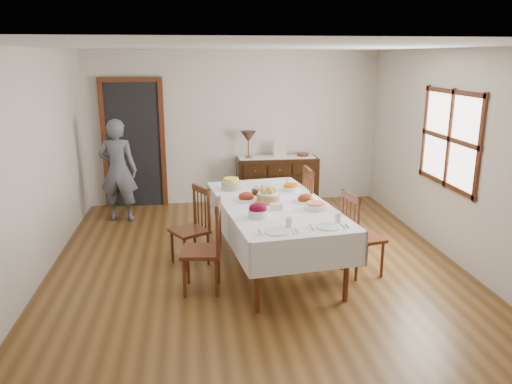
{
  "coord_description": "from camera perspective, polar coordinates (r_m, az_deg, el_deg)",
  "views": [
    {
      "loc": [
        -0.73,
        -5.54,
        2.5
      ],
      "look_at": [
        0.0,
        0.1,
        0.95
      ],
      "focal_mm": 35.0,
      "sensor_mm": 36.0,
      "label": 1
    }
  ],
  "objects": [
    {
      "name": "ground",
      "position": [
        6.12,
        0.12,
        -8.85
      ],
      "size": [
        6.0,
        6.0,
        0.0
      ],
      "primitive_type": "plane",
      "color": "brown"
    },
    {
      "name": "room_shell",
      "position": [
        6.05,
        -1.77,
        7.08
      ],
      "size": [
        5.02,
        6.02,
        2.65
      ],
      "color": "silver",
      "rests_on": "ground"
    },
    {
      "name": "dining_table",
      "position": [
        5.93,
        2.1,
        -2.17
      ],
      "size": [
        1.52,
        2.53,
        0.82
      ],
      "rotation": [
        0.0,
        0.0,
        0.13
      ],
      "color": "white",
      "rests_on": "ground"
    },
    {
      "name": "chair_left_near",
      "position": [
        5.45,
        -5.73,
        -6.18
      ],
      "size": [
        0.47,
        0.47,
        1.02
      ],
      "rotation": [
        0.0,
        0.0,
        -1.69
      ],
      "color": "#512512",
      "rests_on": "ground"
    },
    {
      "name": "chair_left_far",
      "position": [
        6.19,
        -7.23,
        -3.84
      ],
      "size": [
        0.55,
        0.55,
        0.97
      ],
      "rotation": [
        0.0,
        0.0,
        -1.06
      ],
      "color": "#512512",
      "rests_on": "ground"
    },
    {
      "name": "chair_right_near",
      "position": [
        5.95,
        11.72,
        -4.66
      ],
      "size": [
        0.49,
        0.49,
        1.0
      ],
      "rotation": [
        0.0,
        0.0,
        1.77
      ],
      "color": "#512512",
      "rests_on": "ground"
    },
    {
      "name": "chair_right_far",
      "position": [
        6.64,
        7.12,
        -1.87
      ],
      "size": [
        0.47,
        0.47,
        1.11
      ],
      "rotation": [
        0.0,
        0.0,
        1.6
      ],
      "color": "#512512",
      "rests_on": "ground"
    },
    {
      "name": "sideboard",
      "position": [
        8.64,
        2.41,
        1.28
      ],
      "size": [
        1.38,
        0.51,
        0.83
      ],
      "color": "black",
      "rests_on": "ground"
    },
    {
      "name": "person",
      "position": [
        7.97,
        -15.5,
        2.76
      ],
      "size": [
        0.58,
        0.43,
        1.71
      ],
      "primitive_type": "imported",
      "rotation": [
        0.0,
        0.0,
        2.97
      ],
      "color": "#565863",
      "rests_on": "ground"
    },
    {
      "name": "bread_basket",
      "position": [
        5.91,
        1.38,
        -0.49
      ],
      "size": [
        0.27,
        0.27,
        0.18
      ],
      "color": "#98673B",
      "rests_on": "dining_table"
    },
    {
      "name": "egg_basket",
      "position": [
        6.27,
        0.52,
        0.1
      ],
      "size": [
        0.23,
        0.23,
        0.11
      ],
      "color": "black",
      "rests_on": "dining_table"
    },
    {
      "name": "ham_platter_a",
      "position": [
        6.03,
        -1.13,
        -0.63
      ],
      "size": [
        0.33,
        0.33,
        0.11
      ],
      "color": "silver",
      "rests_on": "dining_table"
    },
    {
      "name": "ham_platter_b",
      "position": [
        5.98,
        5.68,
        -0.83
      ],
      "size": [
        0.29,
        0.29,
        0.11
      ],
      "color": "silver",
      "rests_on": "dining_table"
    },
    {
      "name": "beet_bowl",
      "position": [
        5.38,
        0.23,
        -2.14
      ],
      "size": [
        0.21,
        0.21,
        0.15
      ],
      "color": "silver",
      "rests_on": "dining_table"
    },
    {
      "name": "carrot_bowl",
      "position": [
        6.46,
        3.99,
        0.52
      ],
      "size": [
        0.21,
        0.21,
        0.08
      ],
      "color": "silver",
      "rests_on": "dining_table"
    },
    {
      "name": "pineapple_bowl",
      "position": [
        6.5,
        -2.86,
        0.9
      ],
      "size": [
        0.26,
        0.26,
        0.15
      ],
      "color": "tan",
      "rests_on": "dining_table"
    },
    {
      "name": "casserole_dish",
      "position": [
        5.71,
        6.82,
        -1.59
      ],
      "size": [
        0.27,
        0.27,
        0.08
      ],
      "color": "silver",
      "rests_on": "dining_table"
    },
    {
      "name": "butter_dish",
      "position": [
        5.64,
        2.31,
        -1.69
      ],
      "size": [
        0.15,
        0.11,
        0.07
      ],
      "color": "silver",
      "rests_on": "dining_table"
    },
    {
      "name": "setting_left",
      "position": [
        4.99,
        2.81,
        -4.17
      ],
      "size": [
        0.44,
        0.31,
        0.1
      ],
      "color": "silver",
      "rests_on": "dining_table"
    },
    {
      "name": "setting_right",
      "position": [
        5.18,
        8.56,
        -3.59
      ],
      "size": [
        0.44,
        0.31,
        0.1
      ],
      "color": "silver",
      "rests_on": "dining_table"
    },
    {
      "name": "glass_far_a",
      "position": [
        6.55,
        -1.77,
        0.86
      ],
      "size": [
        0.07,
        0.07,
        0.1
      ],
      "color": "silver",
      "rests_on": "dining_table"
    },
    {
      "name": "glass_far_b",
      "position": [
        6.75,
        3.67,
        1.23
      ],
      "size": [
        0.06,
        0.06,
        0.09
      ],
      "color": "silver",
      "rests_on": "dining_table"
    },
    {
      "name": "runner",
      "position": [
        8.56,
        2.37,
        4.01
      ],
      "size": [
        1.3,
        0.35,
        0.01
      ],
      "color": "white",
      "rests_on": "sideboard"
    },
    {
      "name": "table_lamp",
      "position": [
        8.42,
        -0.88,
        6.26
      ],
      "size": [
        0.26,
        0.26,
        0.46
      ],
      "color": "brown",
      "rests_on": "sideboard"
    },
    {
      "name": "picture_frame",
      "position": [
        8.52,
        2.76,
        4.88
      ],
      "size": [
        0.22,
        0.08,
        0.28
      ],
      "color": "tan",
      "rests_on": "sideboard"
    },
    {
      "name": "deco_bowl",
      "position": [
        8.66,
        5.35,
        4.26
      ],
      "size": [
        0.2,
        0.2,
        0.06
      ],
      "color": "#512512",
      "rests_on": "sideboard"
    }
  ]
}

